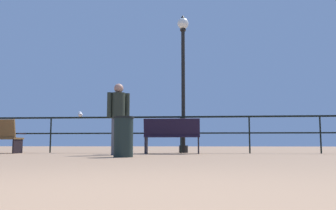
{
  "coord_description": "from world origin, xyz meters",
  "views": [
    {
      "loc": [
        0.57,
        -1.85,
        0.29
      ],
      "look_at": [
        -0.33,
        8.02,
        1.36
      ],
      "focal_mm": 37.92,
      "sensor_mm": 36.0,
      "label": 1
    }
  ],
  "objects_px": {
    "bench_near_left": "(172,134)",
    "seagull_on_rail": "(80,114)",
    "trash_bin": "(123,137)",
    "person_by_bench": "(118,114)",
    "lamppost_center": "(183,68)"
  },
  "relations": [
    {
      "from": "bench_near_left",
      "to": "trash_bin",
      "type": "height_order",
      "value": "bench_near_left"
    },
    {
      "from": "bench_near_left",
      "to": "person_by_bench",
      "type": "height_order",
      "value": "person_by_bench"
    },
    {
      "from": "bench_near_left",
      "to": "lamppost_center",
      "type": "relative_size",
      "value": 0.36
    },
    {
      "from": "lamppost_center",
      "to": "trash_bin",
      "type": "xyz_separation_m",
      "value": [
        -1.08,
        -3.45,
        -2.16
      ]
    },
    {
      "from": "person_by_bench",
      "to": "seagull_on_rail",
      "type": "xyz_separation_m",
      "value": [
        -1.62,
        1.91,
        0.15
      ]
    },
    {
      "from": "person_by_bench",
      "to": "bench_near_left",
      "type": "bearing_deg",
      "value": 43.96
    },
    {
      "from": "bench_near_left",
      "to": "lamppost_center",
      "type": "bearing_deg",
      "value": 75.91
    },
    {
      "from": "trash_bin",
      "to": "person_by_bench",
      "type": "bearing_deg",
      "value": 108.22
    },
    {
      "from": "trash_bin",
      "to": "bench_near_left",
      "type": "bearing_deg",
      "value": 71.21
    },
    {
      "from": "bench_near_left",
      "to": "seagull_on_rail",
      "type": "bearing_deg",
      "value": 165.53
    },
    {
      "from": "lamppost_center",
      "to": "trash_bin",
      "type": "height_order",
      "value": "lamppost_center"
    },
    {
      "from": "person_by_bench",
      "to": "lamppost_center",
      "type": "bearing_deg",
      "value": 56.31
    },
    {
      "from": "bench_near_left",
      "to": "person_by_bench",
      "type": "xyz_separation_m",
      "value": [
        -1.22,
        -1.18,
        0.47
      ]
    },
    {
      "from": "bench_near_left",
      "to": "person_by_bench",
      "type": "relative_size",
      "value": 0.87
    },
    {
      "from": "person_by_bench",
      "to": "seagull_on_rail",
      "type": "distance_m",
      "value": 2.51
    }
  ]
}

